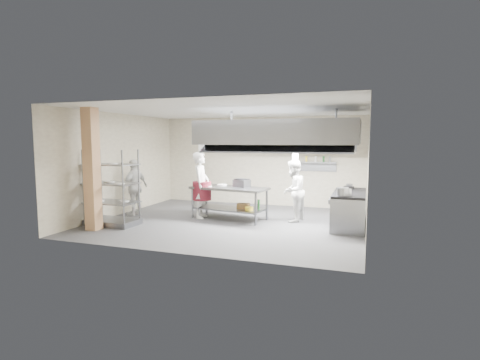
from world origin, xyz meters
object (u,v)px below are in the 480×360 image
(chef_plating, at_px, (135,187))
(island, at_px, (229,203))
(chef_line, at_px, (293,191))
(cooking_range, at_px, (349,210))
(chef_head, at_px, (201,185))
(stockpot, at_px, (343,192))
(griddle, at_px, (242,183))
(pass_rack, at_px, (112,188))

(chef_plating, bearing_deg, island, 105.47)
(island, bearing_deg, chef_line, 17.44)
(island, relative_size, cooking_range, 1.07)
(chef_line, bearing_deg, island, -71.40)
(chef_head, xyz_separation_m, chef_plating, (-2.01, -0.28, -0.11))
(chef_head, xyz_separation_m, chef_line, (2.59, 0.33, -0.09))
(chef_plating, xyz_separation_m, stockpot, (5.95, -0.25, 0.17))
(cooking_range, bearing_deg, chef_plating, -175.40)
(cooking_range, distance_m, griddle, 2.98)
(chef_plating, bearing_deg, chef_line, 106.20)
(chef_plating, bearing_deg, pass_rack, 17.17)
(island, relative_size, pass_rack, 1.08)
(stockpot, bearing_deg, island, 169.15)
(cooking_range, bearing_deg, griddle, 179.46)
(chef_head, bearing_deg, cooking_range, -97.20)
(cooking_range, bearing_deg, chef_line, 175.15)
(island, height_order, stockpot, stockpot)
(island, relative_size, chef_plating, 1.29)
(chef_head, bearing_deg, chef_line, -92.81)
(griddle, bearing_deg, chef_plating, -149.81)
(chef_line, bearing_deg, chef_head, -72.88)
(chef_line, xyz_separation_m, chef_plating, (-4.60, -0.61, -0.02))
(chef_head, relative_size, chef_plating, 1.13)
(island, relative_size, griddle, 5.20)
(pass_rack, height_order, chef_head, pass_rack)
(island, distance_m, chef_line, 1.82)
(stockpot, bearing_deg, chef_plating, 177.58)
(chef_head, bearing_deg, island, -95.94)
(chef_plating, bearing_deg, stockpot, 96.17)
(island, xyz_separation_m, chef_head, (-0.84, -0.06, 0.48))
(chef_line, bearing_deg, cooking_range, 94.97)
(cooking_range, height_order, chef_plating, chef_plating)
(island, height_order, pass_rack, pass_rack)
(chef_line, height_order, stockpot, chef_line)
(island, bearing_deg, cooking_range, 11.24)
(pass_rack, relative_size, chef_head, 1.05)
(island, xyz_separation_m, chef_line, (1.76, 0.27, 0.39))
(cooking_range, bearing_deg, island, -177.42)
(chef_line, bearing_deg, stockpot, 67.09)
(island, height_order, chef_line, chef_line)
(island, distance_m, griddle, 0.66)
(pass_rack, bearing_deg, griddle, 32.76)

